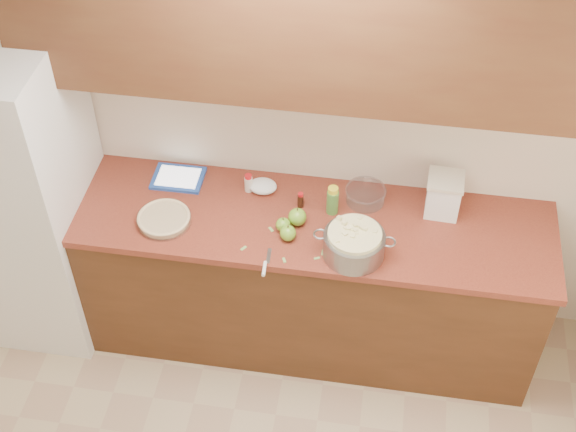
% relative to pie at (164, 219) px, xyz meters
% --- Properties ---
extents(counter_run, '(2.64, 0.68, 0.92)m').
position_rel_pie_xyz_m(counter_run, '(0.63, 0.13, -0.48)').
color(counter_run, '#502C16').
rests_on(counter_run, ground).
extents(upper_cabinets, '(2.60, 0.34, 0.70)m').
position_rel_pie_xyz_m(upper_cabinets, '(0.63, 0.28, 1.01)').
color(upper_cabinets, '#55331A').
rests_on(upper_cabinets, room_shell).
extents(fridge, '(0.70, 0.70, 1.80)m').
position_rel_pie_xyz_m(fridge, '(-0.81, 0.09, -0.04)').
color(fridge, white).
rests_on(fridge, ground).
extents(pie, '(0.27, 0.27, 0.04)m').
position_rel_pie_xyz_m(pie, '(0.00, 0.00, 0.00)').
color(pie, silver).
rests_on(pie, counter_run).
extents(colander, '(0.39, 0.29, 0.15)m').
position_rel_pie_xyz_m(colander, '(0.95, -0.07, 0.05)').
color(colander, gray).
rests_on(colander, counter_run).
extents(flour_canister, '(0.18, 0.18, 0.22)m').
position_rel_pie_xyz_m(flour_canister, '(1.36, 0.30, 0.09)').
color(flour_canister, white).
rests_on(flour_canister, counter_run).
extents(tablet, '(0.27, 0.20, 0.02)m').
position_rel_pie_xyz_m(tablet, '(-0.01, 0.32, -0.01)').
color(tablet, '#234CAA').
rests_on(tablet, counter_run).
extents(paring_knife, '(0.03, 0.18, 0.02)m').
position_rel_pie_xyz_m(paring_knife, '(0.55, -0.22, -0.02)').
color(paring_knife, gray).
rests_on(paring_knife, counter_run).
extents(lemon_bottle, '(0.06, 0.06, 0.16)m').
position_rel_pie_xyz_m(lemon_bottle, '(0.82, 0.20, 0.06)').
color(lemon_bottle, '#4C8C38').
rests_on(lemon_bottle, counter_run).
extents(cinnamon_shaker, '(0.04, 0.04, 0.10)m').
position_rel_pie_xyz_m(cinnamon_shaker, '(0.37, 0.30, 0.03)').
color(cinnamon_shaker, beige).
rests_on(cinnamon_shaker, counter_run).
extents(vanilla_bottle, '(0.03, 0.03, 0.09)m').
position_rel_pie_xyz_m(vanilla_bottle, '(0.66, 0.22, 0.02)').
color(vanilla_bottle, black).
rests_on(vanilla_bottle, counter_run).
extents(mixing_bowl, '(0.21, 0.21, 0.08)m').
position_rel_pie_xyz_m(mixing_bowl, '(0.98, 0.31, 0.02)').
color(mixing_bowl, silver).
rests_on(mixing_bowl, counter_run).
extents(paper_towel, '(0.18, 0.16, 0.06)m').
position_rel_pie_xyz_m(paper_towel, '(0.45, 0.30, 0.01)').
color(paper_towel, white).
rests_on(paper_towel, counter_run).
extents(apple_left, '(0.07, 0.07, 0.08)m').
position_rel_pie_xyz_m(apple_left, '(0.60, 0.04, 0.01)').
color(apple_left, '#70A828').
rests_on(apple_left, counter_run).
extents(apple_center, '(0.09, 0.09, 0.10)m').
position_rel_pie_xyz_m(apple_center, '(0.66, 0.09, 0.02)').
color(apple_center, '#70A828').
rests_on(apple_center, counter_run).
extents(apple_front, '(0.08, 0.08, 0.09)m').
position_rel_pie_xyz_m(apple_front, '(0.63, -0.02, 0.02)').
color(apple_front, '#70A828').
rests_on(apple_front, counter_run).
extents(peel_a, '(0.01, 0.04, 0.00)m').
position_rel_pie_xyz_m(peel_a, '(0.81, -0.08, -0.02)').
color(peel_a, '#80B156').
rests_on(peel_a, counter_run).
extents(peel_b, '(0.03, 0.02, 0.00)m').
position_rel_pie_xyz_m(peel_b, '(0.79, -0.12, -0.02)').
color(peel_b, '#80B156').
rests_on(peel_b, counter_run).
extents(peel_c, '(0.03, 0.04, 0.00)m').
position_rel_pie_xyz_m(peel_c, '(0.43, -0.12, -0.02)').
color(peel_c, '#80B156').
rests_on(peel_c, counter_run).
extents(peel_d, '(0.03, 0.03, 0.00)m').
position_rel_pie_xyz_m(peel_d, '(0.63, -0.16, -0.02)').
color(peel_d, '#80B156').
rests_on(peel_d, counter_run).
extents(peel_e, '(0.03, 0.03, 0.00)m').
position_rel_pie_xyz_m(peel_e, '(0.54, 0.03, -0.02)').
color(peel_e, '#80B156').
rests_on(peel_e, counter_run).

